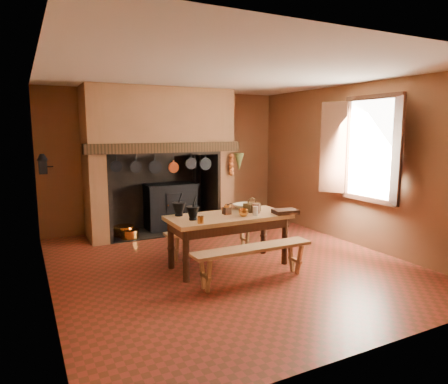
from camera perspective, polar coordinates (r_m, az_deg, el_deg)
name	(u,v)px	position (r m, az deg, el deg)	size (l,w,h in m)	color
floor	(228,263)	(6.19, 0.61, -10.12)	(5.50, 5.50, 0.00)	maroon
ceiling	(229,74)	(5.90, 0.65, 16.53)	(5.50, 5.50, 0.00)	silver
back_wall	(167,160)	(8.41, -8.14, 4.59)	(5.00, 0.02, 2.80)	brown
wall_left	(43,182)	(5.22, -24.47, 1.33)	(0.02, 5.50, 2.80)	brown
wall_right	(354,165)	(7.38, 18.13, 3.66)	(0.02, 5.50, 2.80)	brown
wall_front	(376,201)	(3.70, 20.83, -1.25)	(5.00, 0.02, 2.80)	brown
chimney_breast	(159,140)	(7.87, -9.23, 7.29)	(2.95, 0.96, 2.80)	brown
iron_range	(171,206)	(8.23, -7.59, -1.93)	(1.12, 0.55, 1.60)	black
hearth_pans	(125,232)	(7.82, -13.97, -5.60)	(0.51, 0.62, 0.20)	orange
hanging_pans	(166,166)	(7.41, -8.24, 3.72)	(1.92, 0.29, 0.27)	black
onion_string	(231,165)	(7.93, 1.02, 3.92)	(0.12, 0.10, 0.46)	#9C411C
herb_bunch	(239,162)	(8.01, 2.16, 4.32)	(0.20, 0.20, 0.35)	#606B32
window	(367,149)	(6.97, 19.70, 5.78)	(0.39, 1.75, 1.76)	white
wall_coffee_mill	(43,163)	(6.76, -24.50, 3.86)	(0.23, 0.16, 0.31)	black
work_table	(229,223)	(5.89, 0.69, -4.47)	(1.79, 0.80, 0.78)	#AA7C4E
bench_front	(253,255)	(5.39, 4.16, -9.02)	(1.71, 0.30, 0.48)	#AA7C4E
bench_back	(211,235)	(6.50, -1.83, -6.20)	(1.54, 0.27, 0.43)	#AA7C4E
mortar_large	(179,208)	(5.82, -6.47, -2.34)	(0.20, 0.20, 0.33)	black
mortar_small	(193,212)	(5.53, -4.47, -2.93)	(0.19, 0.19, 0.32)	black
coffee_grinder	(227,210)	(5.90, 0.39, -2.60)	(0.15, 0.12, 0.16)	#391D12
brass_mug_a	(201,220)	(5.34, -3.35, -3.98)	(0.09, 0.09, 0.10)	orange
brass_mug_b	(228,207)	(6.19, 0.57, -2.19)	(0.09, 0.09, 0.10)	orange
mixing_bowl	(245,206)	(6.30, 3.03, -2.06)	(0.34, 0.34, 0.08)	beige
stoneware_crock	(256,208)	(6.00, 4.62, -2.35)	(0.11, 0.11, 0.14)	brown
glass_jar	(255,211)	(5.83, 4.51, -2.72)	(0.08, 0.08, 0.14)	beige
wicker_basket	(252,207)	(6.12, 4.02, -2.13)	(0.25, 0.21, 0.22)	#452D14
wooden_tray	(285,212)	(6.02, 8.75, -2.78)	(0.35, 0.25, 0.06)	#391D12
brass_cup	(243,213)	(5.76, 2.79, -2.98)	(0.14, 0.14, 0.11)	orange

